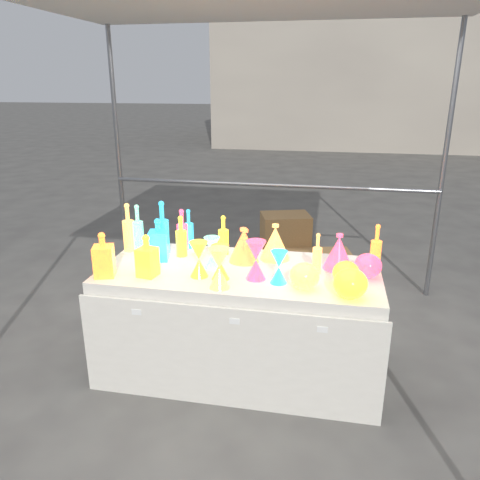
% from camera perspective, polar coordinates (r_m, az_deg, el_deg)
% --- Properties ---
extents(ground, '(80.00, 80.00, 0.00)m').
position_cam_1_polar(ground, '(3.41, 0.00, -15.29)').
color(ground, slate).
rests_on(ground, ground).
extents(display_table, '(1.84, 0.83, 0.75)m').
position_cam_1_polar(display_table, '(3.21, -0.03, -9.84)').
color(display_table, white).
rests_on(display_table, ground).
extents(background_building, '(14.00, 6.00, 6.00)m').
position_cam_1_polar(background_building, '(17.16, 24.23, 20.86)').
color(background_building, beige).
rests_on(background_building, ground).
extents(cardboard_box_closed, '(0.66, 0.56, 0.41)m').
position_cam_1_polar(cardboard_box_closed, '(5.66, 5.55, 1.12)').
color(cardboard_box_closed, '#B28350').
rests_on(cardboard_box_closed, ground).
extents(cardboard_box_flat, '(0.83, 0.68, 0.06)m').
position_cam_1_polar(cardboard_box_flat, '(5.35, 9.73, -2.08)').
color(cardboard_box_flat, '#B28350').
rests_on(cardboard_box_flat, ground).
extents(bottle_0, '(0.10, 0.10, 0.29)m').
position_cam_1_polar(bottle_0, '(3.26, -7.19, 0.48)').
color(bottle_0, red).
rests_on(bottle_0, display_table).
extents(bottle_1, '(0.08, 0.08, 0.29)m').
position_cam_1_polar(bottle_1, '(3.42, -6.26, 1.39)').
color(bottle_1, '#198017').
rests_on(bottle_1, display_table).
extents(bottle_3, '(0.10, 0.10, 0.31)m').
position_cam_1_polar(bottle_3, '(3.38, -7.07, 1.26)').
color(bottle_3, '#2031BE').
rests_on(bottle_3, display_table).
extents(bottle_4, '(0.10, 0.10, 0.35)m').
position_cam_1_polar(bottle_4, '(3.43, -13.45, 1.53)').
color(bottle_4, '#137B5F').
rests_on(bottle_4, display_table).
extents(bottle_5, '(0.09, 0.09, 0.35)m').
position_cam_1_polar(bottle_5, '(3.40, -12.32, 1.42)').
color(bottle_5, '#C32764').
rests_on(bottle_5, display_table).
extents(bottle_6, '(0.09, 0.09, 0.28)m').
position_cam_1_polar(bottle_6, '(3.28, -2.04, 0.63)').
color(bottle_6, red).
rests_on(bottle_6, display_table).
extents(bottle_7, '(0.11, 0.11, 0.38)m').
position_cam_1_polar(bottle_7, '(3.33, -9.42, 1.55)').
color(bottle_7, '#198017').
rests_on(bottle_7, display_table).
extents(decanter_0, '(0.13, 0.13, 0.27)m').
position_cam_1_polar(decanter_0, '(2.96, -11.28, -1.87)').
color(decanter_0, red).
rests_on(decanter_0, display_table).
extents(decanter_1, '(0.15, 0.15, 0.29)m').
position_cam_1_polar(decanter_1, '(3.02, -16.33, -1.70)').
color(decanter_1, gold).
rests_on(decanter_1, display_table).
extents(decanter_2, '(0.15, 0.15, 0.29)m').
position_cam_1_polar(decanter_2, '(3.21, -9.92, 0.09)').
color(decanter_2, '#198017').
rests_on(decanter_2, display_table).
extents(hourglass_0, '(0.14, 0.14, 0.22)m').
position_cam_1_polar(hourglass_0, '(2.87, -2.41, -2.73)').
color(hourglass_0, gold).
rests_on(hourglass_0, display_table).
extents(hourglass_1, '(0.14, 0.14, 0.25)m').
position_cam_1_polar(hourglass_1, '(2.87, 1.95, -2.45)').
color(hourglass_1, '#2031BE').
rests_on(hourglass_1, display_table).
extents(hourglass_2, '(0.16, 0.16, 0.25)m').
position_cam_1_polar(hourglass_2, '(2.74, -2.54, -3.45)').
color(hourglass_2, '#137B5F').
rests_on(hourglass_2, display_table).
extents(hourglass_3, '(0.12, 0.12, 0.21)m').
position_cam_1_polar(hourglass_3, '(3.04, -3.43, -1.55)').
color(hourglass_3, '#C32764').
rests_on(hourglass_3, display_table).
extents(hourglass_4, '(0.12, 0.12, 0.23)m').
position_cam_1_polar(hourglass_4, '(2.92, -5.04, -2.35)').
color(hourglass_4, red).
rests_on(hourglass_4, display_table).
extents(hourglass_5, '(0.14, 0.14, 0.21)m').
position_cam_1_polar(hourglass_5, '(2.82, 4.75, -3.32)').
color(hourglass_5, '#198017').
rests_on(hourglass_5, display_table).
extents(globe_0, '(0.23, 0.23, 0.15)m').
position_cam_1_polar(globe_0, '(2.70, 13.29, -5.38)').
color(globe_0, red).
rests_on(globe_0, display_table).
extents(globe_1, '(0.19, 0.19, 0.14)m').
position_cam_1_polar(globe_1, '(2.77, 7.84, -4.57)').
color(globe_1, '#137B5F').
rests_on(globe_1, display_table).
extents(globe_2, '(0.20, 0.20, 0.13)m').
position_cam_1_polar(globe_2, '(2.88, 12.79, -4.08)').
color(globe_2, gold).
rests_on(globe_2, display_table).
extents(globe_3, '(0.22, 0.22, 0.14)m').
position_cam_1_polar(globe_3, '(3.01, 15.31, -3.20)').
color(globe_3, '#2031BE').
rests_on(globe_3, display_table).
extents(lampshade_0, '(0.21, 0.21, 0.24)m').
position_cam_1_polar(lampshade_0, '(3.15, 0.39, -0.56)').
color(lampshade_0, yellow).
rests_on(lampshade_0, display_table).
extents(lampshade_1, '(0.22, 0.22, 0.23)m').
position_cam_1_polar(lampshade_1, '(3.14, 0.62, -0.68)').
color(lampshade_1, yellow).
rests_on(lampshade_1, display_table).
extents(lampshade_2, '(0.26, 0.26, 0.24)m').
position_cam_1_polar(lampshade_2, '(3.09, 11.93, -1.35)').
color(lampshade_2, '#2031BE').
rests_on(lampshade_2, display_table).
extents(lampshade_3, '(0.21, 0.21, 0.25)m').
position_cam_1_polar(lampshade_3, '(3.20, 4.30, -0.19)').
color(lampshade_3, '#137B5F').
rests_on(lampshade_3, display_table).
extents(bottle_9, '(0.08, 0.08, 0.31)m').
position_cam_1_polar(bottle_9, '(3.11, 16.26, -0.86)').
color(bottle_9, gold).
rests_on(bottle_9, display_table).
extents(bottle_11, '(0.08, 0.08, 0.27)m').
position_cam_1_polar(bottle_11, '(2.98, 9.40, -1.62)').
color(bottle_11, '#137B5F').
rests_on(bottle_11, display_table).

